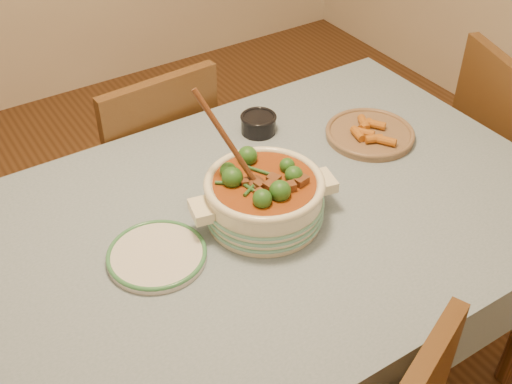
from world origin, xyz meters
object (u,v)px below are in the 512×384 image
dining_table (259,241)px  chair_far (152,164)px  condiment_bowl (259,123)px  fried_plate (370,132)px  chair_right (507,154)px  white_plate (157,255)px  stew_casserole (264,195)px

dining_table → chair_far: size_ratio=1.88×
condiment_bowl → fried_plate: bearing=-38.1°
fried_plate → chair_far: 0.80m
dining_table → chair_right: (1.10, 0.03, -0.15)m
chair_far → chair_right: (1.11, -0.65, 0.01)m
chair_right → chair_far: bearing=77.3°
white_plate → fried_plate: bearing=9.0°
dining_table → condiment_bowl: size_ratio=13.76×
condiment_bowl → chair_far: bearing=123.1°
dining_table → chair_far: bearing=90.8°
stew_casserole → fried_plate: (0.48, 0.14, -0.06)m
fried_plate → condiment_bowl: bearing=141.9°
condiment_bowl → chair_far: size_ratio=0.14×
stew_casserole → chair_right: (1.10, 0.05, -0.32)m
chair_far → chair_right: size_ratio=0.99×
fried_plate → chair_right: 0.67m
chair_right → condiment_bowl: bearing=88.7°
stew_casserole → condiment_bowl: 0.41m
condiment_bowl → chair_right: bearing=-19.0°
white_plate → chair_far: chair_far is taller
white_plate → chair_right: chair_right is taller
chair_right → fried_plate: bearing=99.2°
stew_casserole → chair_right: stew_casserole is taller
stew_casserole → chair_right: bearing=2.5°
stew_casserole → chair_far: (-0.02, 0.70, -0.33)m
stew_casserole → dining_table: bearing=114.5°
stew_casserole → condiment_bowl: size_ratio=3.23×
white_plate → condiment_bowl: 0.62m
dining_table → white_plate: 0.31m
dining_table → chair_far: 0.71m
chair_right → white_plate: bearing=109.1°
stew_casserole → chair_far: size_ratio=0.44×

